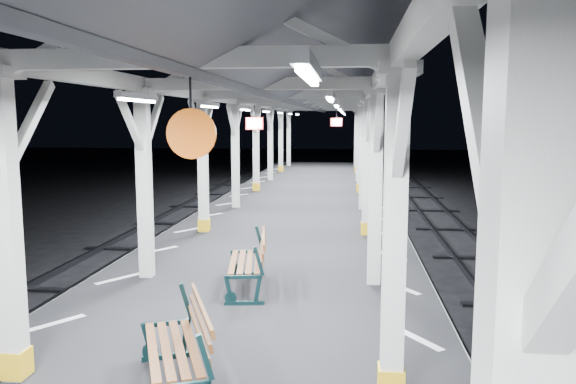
# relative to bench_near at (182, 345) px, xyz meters

# --- Properties ---
(ground) EXTENTS (120.00, 120.00, 0.00)m
(ground) POSITION_rel_bench_near_xyz_m (0.13, 6.04, -1.49)
(ground) COLOR black
(ground) RESTS_ON ground
(platform) EXTENTS (6.00, 50.00, 1.00)m
(platform) POSITION_rel_bench_near_xyz_m (0.13, 6.04, -0.99)
(platform) COLOR black
(platform) RESTS_ON ground
(hazard_stripes_left) EXTENTS (1.00, 48.00, 0.01)m
(hazard_stripes_left) POSITION_rel_bench_near_xyz_m (-2.32, 6.04, -0.48)
(hazard_stripes_left) COLOR silver
(hazard_stripes_left) RESTS_ON platform
(hazard_stripes_right) EXTENTS (1.00, 48.00, 0.01)m
(hazard_stripes_right) POSITION_rel_bench_near_xyz_m (2.58, 6.04, -0.48)
(hazard_stripes_right) COLOR silver
(hazard_stripes_right) RESTS_ON platform
(track_left) EXTENTS (2.20, 60.00, 0.16)m
(track_left) POSITION_rel_bench_near_xyz_m (-4.87, 6.04, -1.41)
(track_left) COLOR #2D2D33
(track_left) RESTS_ON ground
(track_right) EXTENTS (2.20, 60.00, 0.16)m
(track_right) POSITION_rel_bench_near_xyz_m (5.13, 6.04, -1.41)
(track_right) COLOR #2D2D33
(track_right) RESTS_ON ground
(canopy) EXTENTS (5.40, 49.00, 4.65)m
(canopy) POSITION_rel_bench_near_xyz_m (0.13, 6.03, 3.07)
(canopy) COLOR silver
(canopy) RESTS_ON platform
(bench_near) EXTENTS (1.20, 1.79, 0.91)m
(bench_near) POSITION_rel_bench_near_xyz_m (0.00, 0.00, 0.00)
(bench_near) COLOR #0F292B
(bench_near) RESTS_ON platform
(bench_mid) EXTENTS (0.87, 1.77, 0.92)m
(bench_mid) POSITION_rel_bench_near_xyz_m (0.11, 3.51, 0.00)
(bench_mid) COLOR #0F292B
(bench_mid) RESTS_ON platform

